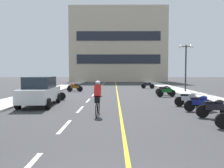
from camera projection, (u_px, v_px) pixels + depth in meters
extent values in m
plane|color=#38383A|center=(115.00, 92.00, 23.73)|extent=(140.00, 140.00, 0.00)
cube|color=#B7B2A8|center=(54.00, 89.00, 26.79)|extent=(2.40, 72.00, 0.12)
cube|color=#B7B2A8|center=(175.00, 89.00, 26.66)|extent=(2.40, 72.00, 0.12)
cube|color=silver|center=(65.00, 126.00, 8.77)|extent=(0.14, 2.20, 0.01)
cube|color=silver|center=(80.00, 109.00, 12.77)|extent=(0.14, 2.20, 0.01)
cube|color=silver|center=(88.00, 100.00, 16.76)|extent=(0.14, 2.20, 0.01)
cube|color=silver|center=(93.00, 95.00, 20.75)|extent=(0.14, 2.20, 0.01)
cube|color=silver|center=(97.00, 91.00, 24.75)|extent=(0.14, 2.20, 0.01)
cube|color=silver|center=(99.00, 89.00, 28.74)|extent=(0.14, 2.20, 0.01)
cube|color=silver|center=(101.00, 87.00, 32.74)|extent=(0.14, 2.20, 0.01)
cube|color=silver|center=(102.00, 85.00, 36.73)|extent=(0.14, 2.20, 0.01)
cube|color=silver|center=(103.00, 84.00, 40.73)|extent=(0.14, 2.20, 0.01)
cube|color=silver|center=(104.00, 83.00, 44.72)|extent=(0.14, 2.20, 0.01)
cube|color=silver|center=(105.00, 82.00, 48.71)|extent=(0.14, 2.20, 0.01)
cube|color=gold|center=(117.00, 90.00, 26.73)|extent=(0.12, 66.00, 0.01)
cube|color=#BCAD93|center=(118.00, 46.00, 51.96)|extent=(21.00, 9.42, 16.12)
cube|color=#1E232D|center=(118.00, 59.00, 47.38)|extent=(17.64, 0.10, 1.93)
cube|color=#1E232D|center=(118.00, 36.00, 47.12)|extent=(17.64, 0.10, 1.93)
cylinder|color=black|center=(186.00, 68.00, 23.19)|extent=(0.14, 0.14, 4.75)
cylinder|color=black|center=(186.00, 47.00, 23.07)|extent=(1.10, 0.08, 0.08)
sphere|color=white|center=(181.00, 47.00, 23.08)|extent=(0.36, 0.36, 0.36)
sphere|color=white|center=(191.00, 47.00, 23.07)|extent=(0.36, 0.36, 0.36)
cylinder|color=black|center=(34.00, 98.00, 15.55)|extent=(0.24, 0.65, 0.64)
cylinder|color=black|center=(58.00, 98.00, 15.60)|extent=(0.24, 0.65, 0.64)
cylinder|color=black|center=(18.00, 104.00, 12.75)|extent=(0.24, 0.65, 0.64)
cylinder|color=black|center=(48.00, 104.00, 12.81)|extent=(0.24, 0.65, 0.64)
cube|color=silver|center=(40.00, 94.00, 14.16)|extent=(1.86, 4.26, 0.80)
cube|color=#1E2833|center=(40.00, 82.00, 14.12)|extent=(1.64, 2.26, 0.70)
cylinder|color=black|center=(223.00, 121.00, 8.37)|extent=(0.60, 0.11, 0.60)
cylinder|color=black|center=(202.00, 111.00, 10.40)|extent=(0.60, 0.12, 0.60)
cube|color=black|center=(215.00, 107.00, 10.36)|extent=(0.91, 0.32, 0.28)
ellipsoid|color=black|center=(219.00, 102.00, 10.34)|extent=(0.45, 0.26, 0.22)
cube|color=black|center=(209.00, 102.00, 10.36)|extent=(0.45, 0.26, 0.10)
cylinder|color=black|center=(210.00, 106.00, 12.11)|extent=(0.60, 0.13, 0.60)
cylinder|color=black|center=(189.00, 106.00, 12.07)|extent=(0.60, 0.13, 0.60)
cube|color=navy|center=(200.00, 102.00, 12.08)|extent=(0.91, 0.32, 0.28)
ellipsoid|color=navy|center=(203.00, 98.00, 12.07)|extent=(0.45, 0.26, 0.22)
cube|color=black|center=(195.00, 98.00, 12.06)|extent=(0.45, 0.26, 0.10)
cylinder|color=silver|center=(210.00, 95.00, 12.08)|extent=(0.06, 0.60, 0.03)
cylinder|color=black|center=(198.00, 102.00, 13.69)|extent=(0.61, 0.20, 0.60)
cylinder|color=black|center=(179.00, 101.00, 13.88)|extent=(0.61, 0.20, 0.60)
cube|color=#B2B2B7|center=(189.00, 98.00, 13.77)|extent=(0.93, 0.43, 0.28)
ellipsoid|color=#B2B2B7|center=(192.00, 95.00, 13.72)|extent=(0.47, 0.31, 0.22)
cube|color=black|center=(185.00, 95.00, 13.81)|extent=(0.47, 0.31, 0.10)
cylinder|color=silver|center=(198.00, 92.00, 13.65)|extent=(0.13, 0.60, 0.03)
cylinder|color=black|center=(47.00, 97.00, 16.67)|extent=(0.61, 0.20, 0.60)
cylinder|color=black|center=(62.00, 96.00, 16.84)|extent=(0.61, 0.20, 0.60)
cube|color=maroon|center=(54.00, 93.00, 16.74)|extent=(0.93, 0.43, 0.28)
ellipsoid|color=maroon|center=(51.00, 91.00, 16.70)|extent=(0.47, 0.31, 0.22)
cube|color=black|center=(58.00, 91.00, 16.77)|extent=(0.47, 0.31, 0.10)
cylinder|color=silver|center=(46.00, 88.00, 16.63)|extent=(0.13, 0.60, 0.03)
cylinder|color=black|center=(172.00, 93.00, 19.37)|extent=(0.61, 0.21, 0.60)
cylinder|color=black|center=(160.00, 93.00, 19.16)|extent=(0.61, 0.21, 0.60)
cube|color=#0C4C19|center=(166.00, 91.00, 19.25)|extent=(0.94, 0.45, 0.28)
ellipsoid|color=#0C4C19|center=(168.00, 88.00, 19.28)|extent=(0.48, 0.32, 0.22)
cube|color=black|center=(164.00, 88.00, 19.20)|extent=(0.48, 0.32, 0.10)
cylinder|color=silver|center=(172.00, 86.00, 19.34)|extent=(0.15, 0.59, 0.03)
cylinder|color=black|center=(170.00, 92.00, 20.86)|extent=(0.61, 0.22, 0.60)
cylinder|color=black|center=(159.00, 92.00, 20.65)|extent=(0.61, 0.22, 0.60)
cube|color=#590C59|center=(164.00, 89.00, 20.74)|extent=(0.94, 0.46, 0.28)
ellipsoid|color=#590C59|center=(166.00, 87.00, 20.77)|extent=(0.48, 0.32, 0.22)
cube|color=black|center=(162.00, 87.00, 20.68)|extent=(0.48, 0.32, 0.10)
cylinder|color=silver|center=(170.00, 85.00, 20.83)|extent=(0.15, 0.59, 0.03)
cylinder|color=black|center=(70.00, 89.00, 24.17)|extent=(0.61, 0.17, 0.60)
cylinder|color=black|center=(80.00, 89.00, 24.30)|extent=(0.61, 0.17, 0.60)
cube|color=brown|center=(75.00, 87.00, 24.22)|extent=(0.93, 0.39, 0.28)
ellipsoid|color=brown|center=(73.00, 85.00, 24.19)|extent=(0.47, 0.29, 0.22)
cube|color=black|center=(77.00, 85.00, 24.24)|extent=(0.47, 0.29, 0.10)
cylinder|color=silver|center=(70.00, 83.00, 24.14)|extent=(0.11, 0.60, 0.03)
cylinder|color=black|center=(70.00, 88.00, 26.23)|extent=(0.61, 0.25, 0.60)
cylinder|color=black|center=(79.00, 88.00, 25.93)|extent=(0.61, 0.25, 0.60)
cube|color=maroon|center=(74.00, 86.00, 26.07)|extent=(0.94, 0.50, 0.28)
ellipsoid|color=maroon|center=(73.00, 84.00, 26.11)|extent=(0.49, 0.35, 0.22)
cube|color=black|center=(76.00, 84.00, 25.99)|extent=(0.49, 0.35, 0.10)
cylinder|color=silver|center=(70.00, 82.00, 26.20)|extent=(0.19, 0.59, 0.03)
cylinder|color=black|center=(152.00, 86.00, 28.61)|extent=(0.60, 0.30, 0.60)
cylinder|color=black|center=(144.00, 86.00, 28.99)|extent=(0.60, 0.30, 0.60)
cube|color=black|center=(148.00, 84.00, 28.79)|extent=(0.94, 0.57, 0.28)
ellipsoid|color=black|center=(149.00, 83.00, 28.71)|extent=(0.50, 0.37, 0.22)
cube|color=black|center=(146.00, 83.00, 28.86)|extent=(0.50, 0.37, 0.10)
cylinder|color=silver|center=(152.00, 82.00, 28.58)|extent=(0.23, 0.57, 0.03)
torus|color=black|center=(99.00, 107.00, 11.47)|extent=(0.06, 0.72, 0.72)
torus|color=black|center=(96.00, 110.00, 10.42)|extent=(0.06, 0.72, 0.72)
cylinder|color=black|center=(98.00, 103.00, 10.90)|extent=(0.07, 0.95, 0.04)
cube|color=black|center=(97.00, 98.00, 10.74)|extent=(0.11, 0.20, 0.06)
cylinder|color=black|center=(98.00, 96.00, 11.34)|extent=(0.42, 0.04, 0.03)
cube|color=black|center=(97.00, 100.00, 10.80)|extent=(0.25, 0.37, 0.28)
cube|color=red|center=(98.00, 91.00, 10.92)|extent=(0.33, 0.46, 0.61)
sphere|color=#8C6647|center=(98.00, 84.00, 11.03)|extent=(0.20, 0.20, 0.20)
ellipsoid|color=white|center=(98.00, 82.00, 11.03)|extent=(0.24, 0.26, 0.16)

